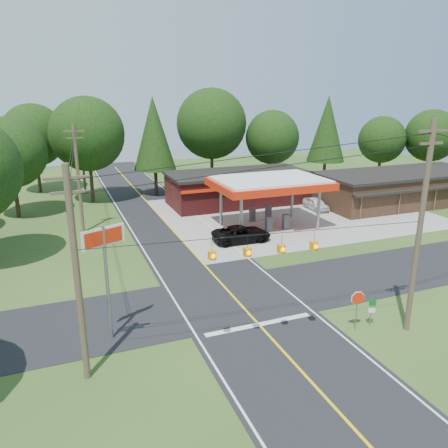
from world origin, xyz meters
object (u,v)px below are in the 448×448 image
object	(u,v)px
sedan_car	(316,204)
octagonal_stop_sign	(358,301)
gas_canopy	(269,185)
big_stop_sign	(105,257)
suv_car	(242,234)

from	to	relation	value
sedan_car	octagonal_stop_sign	xyz separation A→B (m)	(-12.22, -23.01, 1.08)
gas_canopy	sedan_car	xyz separation A→B (m)	(8.00, 4.00, -3.60)
gas_canopy	big_stop_sign	xyz separation A→B (m)	(-17.00, -15.01, 0.42)
gas_canopy	octagonal_stop_sign	bearing A→B (deg)	-102.52
suv_car	octagonal_stop_sign	world-z (taller)	octagonal_stop_sign
suv_car	sedan_car	size ratio (longest dim) A/B	1.34
sedan_car	big_stop_sign	world-z (taller)	big_stop_sign
suv_car	sedan_car	bearing A→B (deg)	-58.44
suv_car	gas_canopy	bearing A→B (deg)	-52.57
suv_car	sedan_car	distance (m)	14.03
sedan_car	big_stop_sign	bearing A→B (deg)	-140.43
gas_canopy	suv_car	size ratio (longest dim) A/B	2.03
octagonal_stop_sign	big_stop_sign	bearing A→B (deg)	162.60
big_stop_sign	gas_canopy	bearing A→B (deg)	41.44
sedan_car	octagonal_stop_sign	world-z (taller)	octagonal_stop_sign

